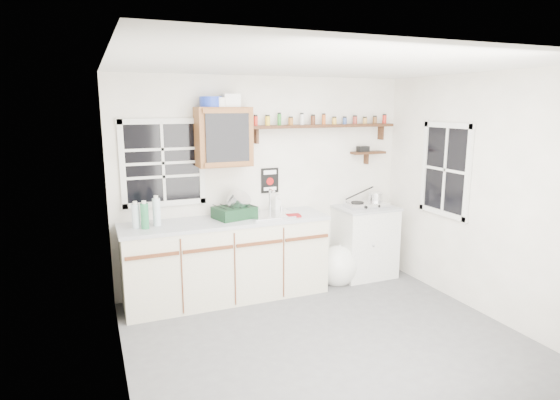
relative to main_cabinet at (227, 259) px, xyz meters
The scene contains 18 objects.
room 1.63m from the main_cabinet, 65.77° to the right, with size 3.64×3.24×2.54m.
main_cabinet is the anchor object (origin of this frame).
right_cabinet 1.84m from the main_cabinet, ahead, with size 0.73×0.57×0.91m.
sink 0.71m from the main_cabinet, ahead, with size 0.52×0.44×0.29m.
upper_cabinet 1.37m from the main_cabinet, 76.32° to the left, with size 0.60×0.32×0.65m.
upper_cabinet_clutter 1.75m from the main_cabinet, 94.50° to the left, with size 0.44×0.24×0.14m.
spice_shelf 1.98m from the main_cabinet, ahead, with size 1.91×0.18×0.35m.
secondary_shelf 2.25m from the main_cabinet, ahead, with size 0.45×0.16×0.24m.
warning_sign 1.08m from the main_cabinet, 24.36° to the left, with size 0.22×0.02×0.30m.
window_back 1.28m from the main_cabinet, 155.10° to the left, with size 0.93×0.03×0.98m.
window_right 2.68m from the main_cabinet, 17.55° to the right, with size 0.03×0.78×1.08m.
water_bottles 1.04m from the main_cabinet, behind, with size 0.30×0.16×0.32m.
dish_rack 0.58m from the main_cabinet, 18.69° to the left, with size 0.50×0.42×0.33m.
soap_bottle 0.91m from the main_cabinet, 16.84° to the left, with size 0.09×0.09×0.20m, color silver.
rag 0.90m from the main_cabinet, 11.30° to the right, with size 0.16×0.14×0.02m, color maroon.
hotplate 1.89m from the main_cabinet, ahead, with size 0.55×0.33×0.08m.
saucepan 2.03m from the main_cabinet, ahead, with size 0.44×0.25×0.19m.
trash_bag 1.41m from the main_cabinet, ahead, with size 0.46×0.41×0.52m.
Camera 1 is at (-1.96, -3.59, 2.17)m, focal length 30.00 mm.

